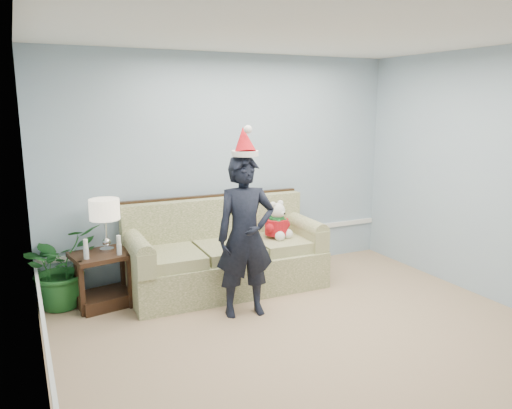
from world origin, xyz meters
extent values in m
cube|color=tan|center=(0.00, 0.00, -0.01)|extent=(4.50, 5.00, 0.02)
cube|color=white|center=(0.00, 0.00, 2.71)|extent=(4.50, 5.00, 0.02)
cube|color=#98B3C3|center=(0.00, 2.51, 1.35)|extent=(4.50, 0.02, 2.70)
cube|color=#98B3C3|center=(-2.26, 0.00, 1.35)|extent=(0.02, 5.00, 2.70)
cube|color=white|center=(0.00, 2.48, 0.45)|extent=(4.48, 0.03, 0.06)
cube|color=white|center=(-2.23, 0.00, 0.45)|extent=(0.03, 4.98, 0.06)
cube|color=#576A32|center=(-0.23, 1.98, 0.21)|extent=(2.24, 1.00, 0.42)
cube|color=#576A32|center=(-0.92, 1.92, 0.48)|extent=(0.67, 0.77, 0.13)
cube|color=#576A32|center=(-0.23, 1.92, 0.48)|extent=(0.67, 0.77, 0.13)
cube|color=#576A32|center=(0.45, 1.92, 0.48)|extent=(0.67, 0.77, 0.13)
cube|color=#576A32|center=(-0.23, 2.33, 0.72)|extent=(2.22, 0.27, 0.59)
cube|color=black|center=(-0.23, 2.41, 1.01)|extent=(2.21, 0.12, 0.05)
cube|color=#576A32|center=(-1.25, 1.98, 0.55)|extent=(0.21, 0.95, 0.25)
cube|color=#576A32|center=(0.78, 1.98, 0.55)|extent=(0.21, 0.95, 0.25)
cube|color=#3A1E15|center=(-1.59, 2.09, 0.56)|extent=(0.68, 0.60, 0.05)
cube|color=#3A1E15|center=(-1.59, 2.09, 0.07)|extent=(0.61, 0.53, 0.14)
cube|color=#3A1E15|center=(-1.84, 1.90, 0.29)|extent=(0.06, 0.06, 0.58)
cube|color=#3A1E15|center=(-1.35, 1.90, 0.29)|extent=(0.06, 0.06, 0.58)
cube|color=#3A1E15|center=(-1.84, 2.28, 0.29)|extent=(0.06, 0.06, 0.58)
cube|color=#3A1E15|center=(-1.35, 2.28, 0.29)|extent=(0.06, 0.06, 0.58)
cylinder|color=silver|center=(-1.53, 2.15, 0.59)|extent=(0.15, 0.15, 0.03)
sphere|color=silver|center=(-1.53, 2.15, 0.68)|extent=(0.09, 0.09, 0.09)
cylinder|color=silver|center=(-1.53, 2.15, 0.82)|extent=(0.02, 0.02, 0.31)
cylinder|color=beige|center=(-1.53, 2.15, 1.03)|extent=(0.31, 0.31, 0.22)
cylinder|color=silver|center=(-1.76, 1.95, 0.64)|extent=(0.05, 0.05, 0.11)
cylinder|color=white|center=(-1.76, 1.95, 0.74)|extent=(0.04, 0.04, 0.09)
cylinder|color=silver|center=(-1.44, 1.95, 0.64)|extent=(0.05, 0.05, 0.11)
cylinder|color=white|center=(-1.44, 1.95, 0.74)|extent=(0.04, 0.04, 0.09)
imported|color=#205F25|center=(-2.00, 2.27, 0.43)|extent=(1.03, 1.00, 0.87)
imported|color=black|center=(-0.32, 1.25, 0.81)|extent=(0.65, 0.48, 1.63)
cylinder|color=silver|center=(-0.32, 1.25, 1.64)|extent=(0.29, 0.29, 0.05)
cone|color=red|center=(-0.32, 1.27, 1.77)|extent=(0.24, 0.30, 0.30)
sphere|color=silver|center=(-0.32, 1.18, 1.88)|extent=(0.08, 0.08, 0.08)
sphere|color=silver|center=(0.40, 1.95, 0.68)|extent=(0.26, 0.26, 0.26)
cylinder|color=red|center=(0.40, 1.95, 0.68)|extent=(0.35, 0.35, 0.18)
cylinder|color=#186F2E|center=(0.40, 1.95, 0.78)|extent=(0.23, 0.23, 0.03)
sphere|color=silver|center=(0.33, 1.83, 0.60)|extent=(0.12, 0.12, 0.12)
sphere|color=silver|center=(0.47, 1.83, 0.60)|extent=(0.12, 0.12, 0.12)
sphere|color=silver|center=(0.40, 1.94, 0.87)|extent=(0.18, 0.18, 0.18)
sphere|color=black|center=(0.40, 1.83, 0.86)|extent=(0.03, 0.03, 0.03)
sphere|color=silver|center=(0.33, 1.95, 0.95)|extent=(0.07, 0.07, 0.07)
sphere|color=silver|center=(0.46, 1.95, 0.95)|extent=(0.07, 0.07, 0.07)
camera|label=1|loc=(-2.31, -3.11, 2.14)|focal=35.00mm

